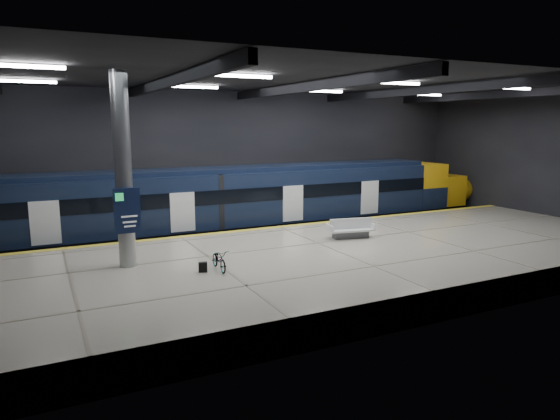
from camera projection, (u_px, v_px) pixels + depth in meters
ground at (307, 262)px, 22.68m from camera, size 30.00×30.00×0.00m
room_shell at (308, 135)px, 21.70m from camera, size 30.10×16.10×8.05m
platform at (337, 264)px, 20.37m from camera, size 30.00×11.00×1.10m
safety_strip at (280, 227)px, 24.92m from camera, size 30.00×0.40×0.01m
rails at (258, 236)px, 27.52m from camera, size 30.00×1.52×0.16m
train at (262, 200)px, 27.28m from camera, size 29.40×2.84×3.79m
bench at (351, 231)px, 22.46m from camera, size 2.18×1.23×0.91m
bicycle at (219, 260)px, 17.54m from camera, size 0.53×1.43×0.74m
pannier_bag at (203, 267)px, 17.31m from camera, size 0.34×0.26×0.35m
info_column at (123, 173)px, 17.52m from camera, size 0.90×0.78×6.90m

